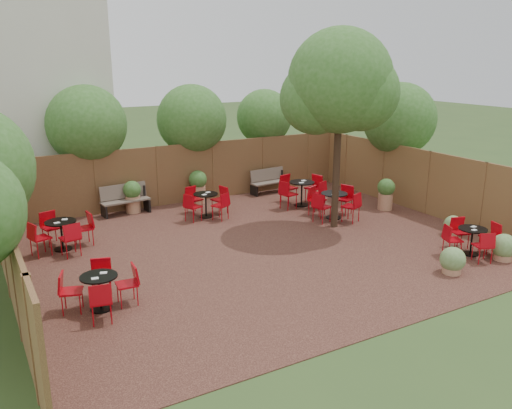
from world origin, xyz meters
TOP-DOWN VIEW (x-y plane):
  - ground at (0.00, 0.00)m, footprint 80.00×80.00m
  - courtyard_paving at (0.00, 0.00)m, footprint 12.00×10.00m
  - fence_back at (0.00, 5.00)m, footprint 12.00×0.08m
  - fence_left at (-6.00, 0.00)m, footprint 0.08×10.00m
  - fence_right at (6.00, 0.00)m, footprint 0.08×10.00m
  - neighbour_building at (-4.50, 8.00)m, footprint 5.00×4.00m
  - overhang_foliage at (-1.74, 2.97)m, footprint 15.67×10.41m
  - courtyard_tree at (2.65, 0.33)m, footprint 2.94×2.87m
  - park_bench_left at (-2.26, 4.63)m, footprint 1.55×0.64m
  - park_bench_right at (3.00, 4.62)m, footprint 1.45×0.58m
  - bistro_tables at (0.31, 1.01)m, footprint 10.34×7.70m
  - planters at (-0.64, 3.83)m, footprint 11.40×4.35m
  - low_shrubs at (4.12, -3.28)m, footprint 2.70×2.43m

SIDE VIEW (x-z plane):
  - ground at x=0.00m, z-range 0.00..0.00m
  - courtyard_paving at x=0.00m, z-range 0.00..0.02m
  - low_shrubs at x=4.12m, z-range -0.01..0.64m
  - bistro_tables at x=0.31m, z-range -0.01..0.93m
  - park_bench_right at x=3.00m, z-range 0.03..0.91m
  - park_bench_left at x=-2.26m, z-range 0.03..0.96m
  - planters at x=-0.64m, z-range 0.04..1.14m
  - fence_back at x=0.00m, z-range 0.00..2.00m
  - fence_left at x=-6.00m, z-range 0.00..2.00m
  - fence_right at x=6.00m, z-range 0.00..2.00m
  - overhang_foliage at x=-1.74m, z-range 1.46..3.97m
  - neighbour_building at x=-4.50m, z-range 0.00..8.00m
  - courtyard_tree at x=2.65m, z-range 1.21..6.79m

